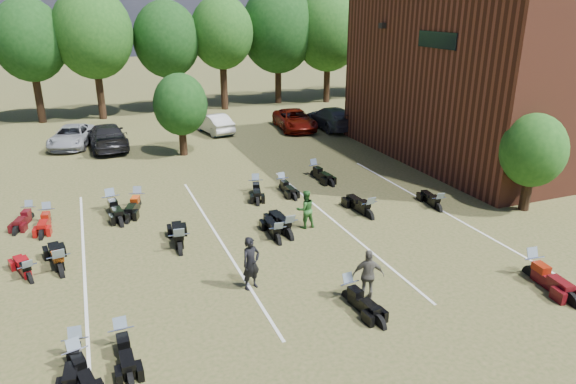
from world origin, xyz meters
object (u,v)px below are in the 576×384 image
car_4 (215,124)px  motorcycle_3 (349,299)px  person_black (251,263)px  motorcycle_14 (31,219)px  motorcycle_7 (30,281)px  motorcycle_0 (78,358)px  person_grey (368,275)px  person_green (305,209)px

car_4 → motorcycle_3: (-1.54, -23.10, -0.64)m
person_black → motorcycle_14: bearing=110.3°
motorcycle_7 → motorcycle_14: motorcycle_14 is taller
motorcycle_0 → person_grey: bearing=4.6°
person_green → motorcycle_7: 10.35m
person_black → motorcycle_0: size_ratio=0.83×
person_black → motorcycle_7: 7.52m
person_grey → motorcycle_7: 11.21m
motorcycle_3 → car_4: bearing=80.1°
person_black → person_grey: bearing=-49.8°
person_grey → motorcycle_0: bearing=21.7°
motorcycle_3 → motorcycle_14: size_ratio=1.06×
person_black → person_grey: (3.18, -1.95, -0.06)m
motorcycle_3 → motorcycle_14: (-9.72, 10.72, 0.00)m
person_grey → motorcycle_3: person_grey is taller
motorcycle_0 → motorcycle_3: size_ratio=0.99×
car_4 → motorcycle_7: bearing=-132.2°
person_black → motorcycle_0: person_black is taller
person_black → person_grey: person_black is taller
person_grey → motorcycle_7: (-9.94, 5.12, -0.83)m
car_4 → person_green: 17.56m
person_green → motorcycle_7: size_ratio=0.81×
person_grey → motorcycle_0: size_ratio=0.77×
motorcycle_7 → person_grey: bearing=133.7°
person_green → person_black: bearing=46.2°
car_4 → motorcycle_14: car_4 is taller
motorcycle_7 → motorcycle_14: (-0.35, 5.76, 0.00)m
motorcycle_7 → motorcycle_14: size_ratio=0.97×
person_black → motorcycle_0: bearing=179.2°
person_black → car_4: bearing=60.7°
car_4 → motorcycle_3: 23.16m
motorcycle_0 → motorcycle_3: 7.92m
car_4 → person_green: bearing=-103.2°
person_black → person_green: bearing=28.5°
motorcycle_3 → person_green: bearing=74.5°
motorcycle_14 → motorcycle_7: bearing=-69.9°
car_4 → motorcycle_14: (-11.26, -12.39, -0.64)m
person_grey → person_green: bearing=-70.1°
person_black → motorcycle_7: (-6.76, 3.17, -0.90)m
person_grey → motorcycle_0: (-8.49, 0.28, -0.83)m
person_grey → motorcycle_14: bearing=-23.1°
person_grey → motorcycle_0: 8.53m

